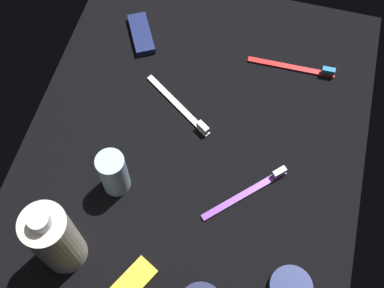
# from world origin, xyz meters

# --- Properties ---
(ground_plane) EXTENTS (0.84, 0.64, 0.01)m
(ground_plane) POSITION_xyz_m (0.00, 0.00, -0.01)
(ground_plane) COLOR black
(bodywash_bottle) EXTENTS (0.07, 0.07, 0.19)m
(bodywash_bottle) POSITION_xyz_m (0.24, -0.16, 0.08)
(bodywash_bottle) COLOR silver
(bodywash_bottle) RESTS_ON ground_plane
(deodorant_stick) EXTENTS (0.05, 0.05, 0.10)m
(deodorant_stick) POSITION_xyz_m (0.10, -0.12, 0.05)
(deodorant_stick) COLOR silver
(deodorant_stick) RESTS_ON ground_plane
(toothbrush_purple) EXTENTS (0.14, 0.13, 0.02)m
(toothbrush_purple) POSITION_xyz_m (0.05, 0.12, 0.01)
(toothbrush_purple) COLOR purple
(toothbrush_purple) RESTS_ON ground_plane
(toothbrush_white) EXTENTS (0.11, 0.16, 0.02)m
(toothbrush_white) POSITION_xyz_m (-0.08, -0.04, 0.01)
(toothbrush_white) COLOR white
(toothbrush_white) RESTS_ON ground_plane
(toothbrush_red) EXTENTS (0.02, 0.18, 0.02)m
(toothbrush_red) POSITION_xyz_m (-0.24, 0.16, 0.01)
(toothbrush_red) COLOR red
(toothbrush_red) RESTS_ON ground_plane
(snack_bar_navy) EXTENTS (0.11, 0.08, 0.01)m
(snack_bar_navy) POSITION_xyz_m (-0.24, -0.17, 0.01)
(snack_bar_navy) COLOR navy
(snack_bar_navy) RESTS_ON ground_plane
(snack_bar_yellow) EXTENTS (0.11, 0.08, 0.01)m
(snack_bar_yellow) POSITION_xyz_m (0.27, -0.04, 0.01)
(snack_bar_yellow) COLOR yellow
(snack_bar_yellow) RESTS_ON ground_plane
(cream_tin_left) EXTENTS (0.07, 0.07, 0.02)m
(cream_tin_left) POSITION_xyz_m (0.21, 0.22, 0.01)
(cream_tin_left) COLOR navy
(cream_tin_left) RESTS_ON ground_plane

